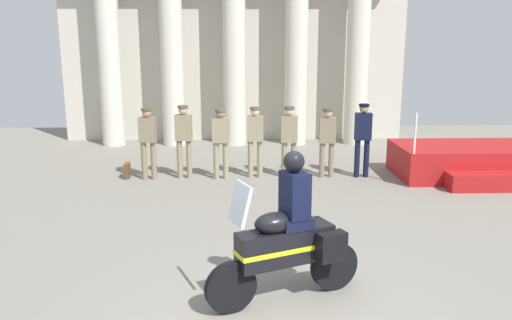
% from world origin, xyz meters
% --- Properties ---
extents(colonnade_backdrop, '(10.90, 1.53, 7.17)m').
position_xyz_m(colonnade_backdrop, '(-0.61, 11.14, 3.69)').
color(colonnade_backdrop, beige).
rests_on(colonnade_backdrop, ground_plane).
extents(reviewing_stand, '(3.38, 2.38, 1.65)m').
position_xyz_m(reviewing_stand, '(4.97, 6.40, 0.36)').
color(reviewing_stand, '#A51919').
rests_on(reviewing_stand, ground_plane).
extents(officer_in_row_0, '(0.40, 0.25, 1.67)m').
position_xyz_m(officer_in_row_0, '(-2.58, 6.45, 0.99)').
color(officer_in_row_0, '#7A7056').
rests_on(officer_in_row_0, ground_plane).
extents(officer_in_row_1, '(0.40, 0.25, 1.72)m').
position_xyz_m(officer_in_row_1, '(-1.76, 6.53, 1.02)').
color(officer_in_row_1, '#847A5B').
rests_on(officer_in_row_1, ground_plane).
extents(officer_in_row_2, '(0.40, 0.25, 1.65)m').
position_xyz_m(officer_in_row_2, '(-0.90, 6.43, 0.98)').
color(officer_in_row_2, gray).
rests_on(officer_in_row_2, ground_plane).
extents(officer_in_row_3, '(0.40, 0.25, 1.67)m').
position_xyz_m(officer_in_row_3, '(-0.10, 6.56, 0.99)').
color(officer_in_row_3, gray).
rests_on(officer_in_row_3, ground_plane).
extents(officer_in_row_4, '(0.40, 0.25, 1.68)m').
position_xyz_m(officer_in_row_4, '(0.70, 6.53, 0.99)').
color(officer_in_row_4, '#847A5B').
rests_on(officer_in_row_4, ground_plane).
extents(officer_in_row_5, '(0.40, 0.25, 1.64)m').
position_xyz_m(officer_in_row_5, '(1.59, 6.52, 0.97)').
color(officer_in_row_5, '#7A7056').
rests_on(officer_in_row_5, ground_plane).
extents(officer_in_row_6, '(0.40, 0.25, 1.74)m').
position_xyz_m(officer_in_row_6, '(2.42, 6.49, 1.03)').
color(officer_in_row_6, black).
rests_on(officer_in_row_6, ground_plane).
extents(motorcycle_with_rider, '(1.97, 1.05, 1.90)m').
position_xyz_m(motorcycle_with_rider, '(0.14, 0.58, 0.79)').
color(motorcycle_with_rider, black).
rests_on(motorcycle_with_rider, ground_plane).
extents(briefcase_on_ground, '(0.10, 0.32, 0.36)m').
position_xyz_m(briefcase_on_ground, '(-3.12, 6.57, 0.18)').
color(briefcase_on_ground, brown).
rests_on(briefcase_on_ground, ground_plane).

